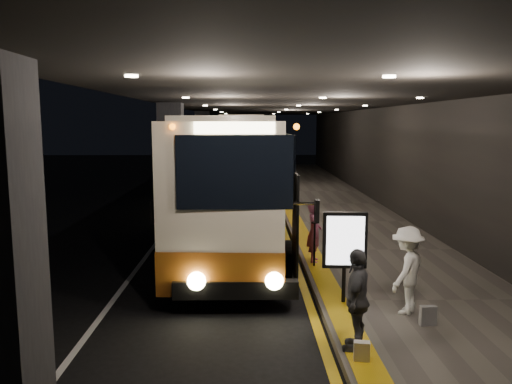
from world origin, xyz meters
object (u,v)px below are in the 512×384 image
object	(u,v)px
coach_third	(245,147)
passenger_boarding	(314,232)
bag_polka	(428,316)
passenger_waiting_grey	(357,299)
coach_second	(247,152)
coach_main	(240,186)
bag_plain	(362,351)
stanchion_post	(314,244)
passenger_waiting_white	(407,270)
info_sign	(345,242)

from	to	relation	value
coach_third	passenger_boarding	xyz separation A→B (m)	(1.93, -29.24, -0.73)
bag_polka	passenger_waiting_grey	bearing A→B (deg)	-148.16
passenger_waiting_grey	coach_second	bearing A→B (deg)	-153.56
coach_main	bag_plain	world-z (taller)	coach_main
coach_third	bag_plain	size ratio (longest dim) A/B	36.61
passenger_waiting_grey	stanchion_post	world-z (taller)	passenger_waiting_grey
passenger_waiting_white	bag_polka	size ratio (longest dim) A/B	4.77
passenger_waiting_grey	bag_plain	bearing A→B (deg)	22.12
passenger_waiting_grey	stanchion_post	bearing A→B (deg)	-157.26
bag_plain	info_sign	size ratio (longest dim) A/B	0.16
coach_second	info_sign	world-z (taller)	coach_second
coach_third	stanchion_post	world-z (taller)	coach_third
passenger_boarding	passenger_waiting_white	world-z (taller)	passenger_waiting_white
coach_second	bag_plain	size ratio (longest dim) A/B	42.41
coach_third	info_sign	world-z (taller)	coach_third
coach_main	bag_plain	distance (m)	8.44
coach_third	bag_plain	distance (m)	34.81
coach_third	bag_polka	bearing A→B (deg)	-87.09
bag_polka	coach_third	bearing A→B (deg)	95.87
passenger_boarding	info_sign	xyz separation A→B (m)	(0.20, -3.00, 0.46)
coach_main	coach_third	world-z (taller)	coach_main
coach_third	passenger_waiting_white	size ratio (longest dim) A/B	6.65
bag_plain	info_sign	bearing A→B (deg)	85.40
coach_main	info_sign	bearing A→B (deg)	-65.88
stanchion_post	coach_main	bearing A→B (deg)	122.56
coach_second	passenger_waiting_grey	distance (m)	23.45
coach_third	coach_main	bearing A→B (deg)	-93.04
coach_main	coach_second	xyz separation A→B (m)	(0.21, 15.71, 0.12)
passenger_waiting_white	info_sign	bearing A→B (deg)	-78.80
bag_plain	info_sign	xyz separation A→B (m)	(0.20, 2.49, 1.10)
bag_plain	coach_second	bearing A→B (deg)	94.24
coach_third	passenger_boarding	bearing A→B (deg)	-89.17
coach_main	passenger_waiting_white	world-z (taller)	coach_main
coach_main	passenger_waiting_white	bearing A→B (deg)	-59.13
coach_second	passenger_waiting_grey	bearing A→B (deg)	-83.17
passenger_waiting_white	passenger_waiting_grey	distance (m)	2.01
coach_second	coach_third	xyz separation A→B (m)	(-0.17, 10.96, -0.27)
coach_second	passenger_waiting_grey	xyz separation A→B (m)	(1.76, -23.37, -0.96)
passenger_waiting_white	info_sign	distance (m)	1.29
coach_second	bag_plain	bearing A→B (deg)	-83.25
passenger_waiting_grey	bag_plain	size ratio (longest dim) A/B	5.43
passenger_waiting_white	bag_plain	distance (m)	2.43
info_sign	coach_second	bearing A→B (deg)	97.94
bag_polka	stanchion_post	distance (m)	4.05
passenger_boarding	stanchion_post	size ratio (longest dim) A/B	1.40
coach_second	stanchion_post	bearing A→B (deg)	-82.26
coach_third	bag_polka	size ratio (longest dim) A/B	31.76
bag_polka	info_sign	distance (m)	2.04
passenger_waiting_white	coach_main	bearing A→B (deg)	-114.12
coach_third	passenger_boarding	world-z (taller)	coach_third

